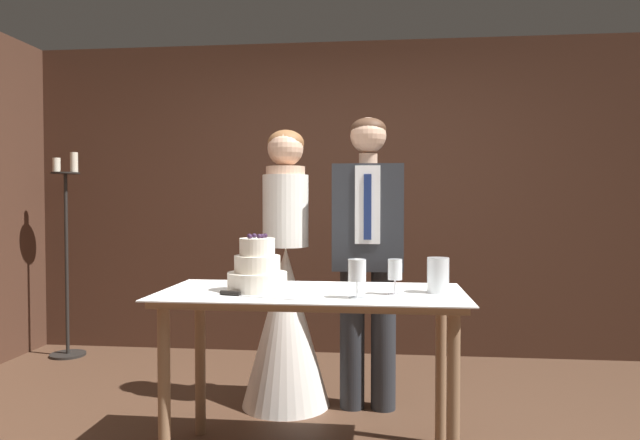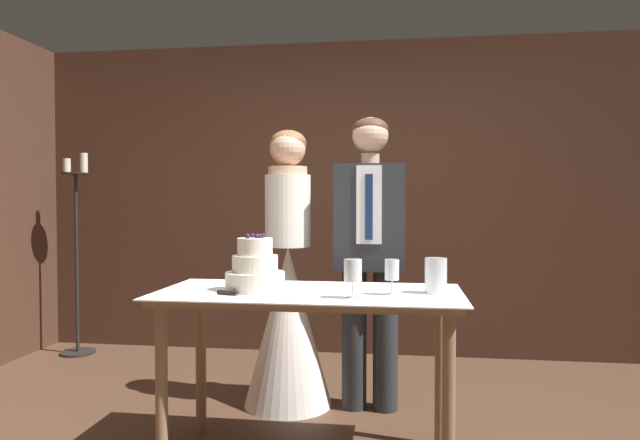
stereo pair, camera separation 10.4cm
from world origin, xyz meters
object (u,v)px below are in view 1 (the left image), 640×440
groom (368,244)px  candle_stand (67,262)px  cake_knife (243,295)px  tiered_cake (257,270)px  bride (286,303)px  wine_glass_middle (357,272)px  wine_glass_near (395,271)px  cake_table (312,313)px  hurricane_candle (438,276)px

groom → candle_stand: bearing=159.4°
cake_knife → groom: size_ratio=0.21×
tiered_cake → bride: 0.82m
cake_knife → wine_glass_middle: 0.53m
wine_glass_middle → candle_stand: size_ratio=0.11×
tiered_cake → wine_glass_near: (0.65, -0.03, 0.01)m
cake_knife → wine_glass_middle: size_ratio=2.14×
tiered_cake → wine_glass_middle: 0.51m
tiered_cake → bride: bride is taller
cake_knife → groom: groom is taller
groom → candle_stand: size_ratio=1.06×
cake_table → hurricane_candle: (0.60, 0.02, 0.19)m
cake_table → cake_knife: size_ratio=3.90×
cake_knife → cake_table: bearing=47.4°
wine_glass_middle → hurricane_candle: wine_glass_middle is taller
wine_glass_middle → bride: 1.07m
wine_glass_middle → groom: groom is taller
bride → groom: groom is taller
wine_glass_near → hurricane_candle: 0.22m
tiered_cake → candle_stand: candle_stand is taller
bride → wine_glass_middle: bearing=-62.4°
cake_table → bride: 0.78m
bride → candle_stand: 2.16m
cake_knife → hurricane_candle: (0.89, 0.20, 0.07)m
bride → hurricane_candle: bearing=-40.3°
candle_stand → wine_glass_middle: bearing=-37.0°
tiered_cake → hurricane_candle: (0.86, 0.04, -0.02)m
cake_table → wine_glass_near: (0.39, -0.06, 0.21)m
candle_stand → wine_glass_near: bearing=-33.4°
hurricane_candle → candle_stand: 3.25m
groom → candle_stand: 2.63m
tiered_cake → wine_glass_near: tiered_cake is taller
bride → groom: (0.50, -0.00, 0.37)m
wine_glass_near → hurricane_candle: hurricane_candle is taller
cake_table → wine_glass_middle: wine_glass_middle is taller
wine_glass_middle → hurricane_candle: (0.37, 0.19, -0.04)m
wine_glass_near → groom: (-0.14, 0.79, 0.07)m
cake_knife → wine_glass_middle: (0.52, 0.01, 0.11)m
bride → wine_glass_near: bearing=-50.9°
cake_table → groom: bearing=71.2°
wine_glass_near → groom: size_ratio=0.09×
tiered_cake → wine_glass_near: bearing=-2.6°
cake_table → tiered_cake: size_ratio=5.09×
cake_knife → wine_glass_middle: wine_glass_middle is taller
groom → hurricane_candle: bearing=-64.3°
candle_stand → bride: bearing=-25.2°
cake_knife → wine_glass_middle: bearing=16.6°
tiered_cake → cake_knife: 0.18m
cake_table → bride: bearing=108.8°
tiered_cake → hurricane_candle: size_ratio=1.72×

